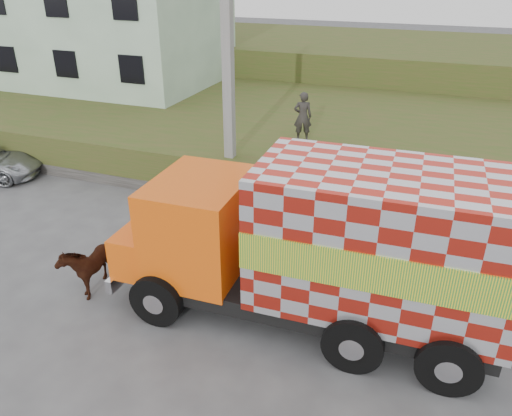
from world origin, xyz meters
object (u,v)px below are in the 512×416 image
at_px(utility_pole, 228,78).
at_px(pedestrian, 303,117).
at_px(cargo_truck, 325,246).
at_px(cow, 90,264).

distance_m(utility_pole, pedestrian, 3.44).
distance_m(cargo_truck, cow, 5.83).
distance_m(cow, pedestrian, 9.12).
xyz_separation_m(cow, pedestrian, (2.94, 8.46, 1.70)).
relative_size(cargo_truck, pedestrian, 4.83).
relative_size(utility_pole, cow, 4.97).
height_order(cow, pedestrian, pedestrian).
height_order(utility_pole, cargo_truck, utility_pole).
xyz_separation_m(cargo_truck, pedestrian, (-2.69, 7.68, 0.44)).
bearing_deg(cow, utility_pole, 76.76).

